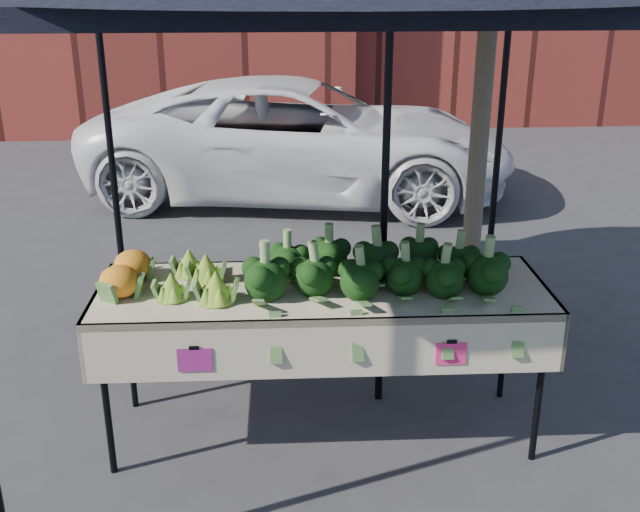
{
  "coord_description": "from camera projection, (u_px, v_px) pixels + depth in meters",
  "views": [
    {
      "loc": [
        -0.32,
        -3.62,
        2.5
      ],
      "look_at": [
        -0.06,
        0.26,
        1.0
      ],
      "focal_mm": 42.43,
      "sensor_mm": 36.0,
      "label": 1
    }
  ],
  "objects": [
    {
      "name": "street_tree",
      "position": [
        486.0,
        56.0,
        5.09
      ],
      "size": [
        1.96,
        1.96,
        3.86
      ],
      "primitive_type": null,
      "color": "#1E4C14",
      "rests_on": "ground"
    },
    {
      "name": "canopy",
      "position": [
        321.0,
        181.0,
        4.24
      ],
      "size": [
        3.16,
        3.16,
        2.74
      ],
      "primitive_type": null,
      "color": "black",
      "rests_on": "ground"
    },
    {
      "name": "ground",
      "position": [
        334.0,
        436.0,
        4.29
      ],
      "size": [
        90.0,
        90.0,
        0.0
      ],
      "primitive_type": "plane",
      "color": "#2F2F31"
    },
    {
      "name": "broccoli_heap",
      "position": [
        374.0,
        260.0,
        4.01
      ],
      "size": [
        1.38,
        0.58,
        0.28
      ],
      "primitive_type": "ellipsoid",
      "color": "black",
      "rests_on": "table"
    },
    {
      "name": "romanesco_cluster",
      "position": [
        196.0,
        269.0,
        3.97
      ],
      "size": [
        0.44,
        0.58,
        0.21
      ],
      "primitive_type": "ellipsoid",
      "color": "#8DA534",
      "rests_on": "table"
    },
    {
      "name": "cauliflower_pair",
      "position": [
        126.0,
        271.0,
        3.98
      ],
      "size": [
        0.24,
        0.44,
        0.19
      ],
      "primitive_type": "ellipsoid",
      "color": "orange",
      "rests_on": "table"
    },
    {
      "name": "table",
      "position": [
        322.0,
        361.0,
        4.18
      ],
      "size": [
        2.41,
        0.84,
        0.9
      ],
      "color": "beige",
      "rests_on": "ground"
    }
  ]
}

